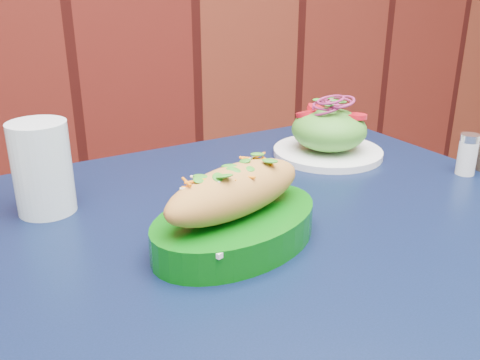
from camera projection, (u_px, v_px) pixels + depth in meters
name	position (u px, v px, depth m)	size (l,w,h in m)	color
cafe_table	(295.00, 287.00, 0.72)	(0.86, 0.86, 0.75)	black
banh_mi_basket	(235.00, 212.00, 0.64)	(0.27, 0.22, 0.11)	#06590B
salad_plate	(329.00, 134.00, 0.95)	(0.19, 0.19, 0.11)	white
water_glass	(42.00, 168.00, 0.72)	(0.08, 0.08, 0.13)	silver
salt_shaker	(467.00, 154.00, 0.86)	(0.03, 0.03, 0.07)	white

